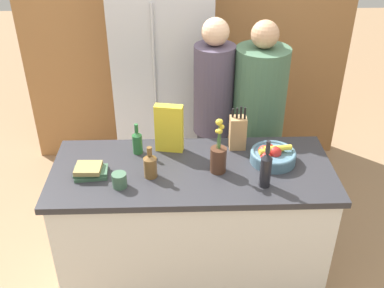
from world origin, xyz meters
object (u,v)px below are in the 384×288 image
at_px(refrigerator, 164,72).
at_px(person_in_blue, 258,118).
at_px(book_stack, 90,171).
at_px(person_at_sink, 213,113).
at_px(coffee_mug, 119,180).
at_px(flower_vase, 218,156).
at_px(knife_block, 238,132).
at_px(cereal_box, 169,128).
at_px(bottle_oil, 137,142).
at_px(fruit_bowl, 272,155).
at_px(bottle_vinegar, 266,169).
at_px(bottle_wine, 150,165).

distance_m(refrigerator, person_in_blue, 0.95).
xyz_separation_m(book_stack, person_at_sink, (0.78, 0.73, -0.01)).
bearing_deg(coffee_mug, flower_vase, 13.08).
height_order(knife_block, book_stack, knife_block).
relative_size(cereal_box, person_at_sink, 0.20).
bearing_deg(person_in_blue, bottle_oil, -164.13).
height_order(refrigerator, coffee_mug, refrigerator).
xyz_separation_m(fruit_bowl, person_in_blue, (0.00, 0.58, -0.05)).
height_order(refrigerator, bottle_vinegar, refrigerator).
bearing_deg(coffee_mug, cereal_box, 53.46).
bearing_deg(bottle_wine, bottle_vinegar, -9.75).
height_order(book_stack, bottle_oil, bottle_oil).
bearing_deg(knife_block, coffee_mug, -151.14).
height_order(flower_vase, bottle_wine, flower_vase).
distance_m(bottle_vinegar, bottle_wine, 0.66).
height_order(flower_vase, coffee_mug, flower_vase).
distance_m(coffee_mug, bottle_vinegar, 0.83).
distance_m(fruit_bowl, bottle_vinegar, 0.27).
bearing_deg(person_at_sink, refrigerator, 127.34).
bearing_deg(refrigerator, bottle_wine, -92.13).
xyz_separation_m(flower_vase, person_at_sink, (0.02, 0.71, -0.08)).
bearing_deg(fruit_bowl, refrigerator, 119.64).
xyz_separation_m(refrigerator, flower_vase, (0.35, -1.31, 0.00)).
xyz_separation_m(knife_block, bottle_wine, (-0.55, -0.30, -0.03)).
bearing_deg(flower_vase, person_at_sink, 88.16).
bearing_deg(cereal_box, flower_vase, -40.29).
height_order(person_at_sink, person_in_blue, person_at_sink).
bearing_deg(coffee_mug, person_in_blue, 40.91).
bearing_deg(person_at_sink, book_stack, -131.79).
xyz_separation_m(coffee_mug, bottle_oil, (0.08, 0.35, 0.04)).
xyz_separation_m(knife_block, coffee_mug, (-0.72, -0.40, -0.07)).
distance_m(coffee_mug, bottle_oil, 0.36).
bearing_deg(bottle_oil, flower_vase, -24.02).
relative_size(refrigerator, knife_block, 6.69).
height_order(flower_vase, person_in_blue, person_in_blue).
relative_size(flower_vase, coffee_mug, 3.09).
bearing_deg(fruit_bowl, knife_block, 138.48).
distance_m(fruit_bowl, person_at_sink, 0.70).
xyz_separation_m(person_at_sink, person_in_blue, (0.32, -0.05, -0.02)).
xyz_separation_m(flower_vase, bottle_vinegar, (0.25, -0.15, 0.01)).
height_order(fruit_bowl, cereal_box, cereal_box).
bearing_deg(person_at_sink, flower_vase, -86.62).
relative_size(refrigerator, person_in_blue, 1.24).
bearing_deg(knife_block, person_at_sink, 105.29).
xyz_separation_m(book_stack, bottle_oil, (0.26, 0.24, 0.05)).
distance_m(book_stack, bottle_vinegar, 1.02).
bearing_deg(person_at_sink, bottle_oil, -131.26).
bearing_deg(book_stack, flower_vase, 1.32).
relative_size(fruit_bowl, bottle_oil, 1.36).
distance_m(flower_vase, bottle_vinegar, 0.30).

